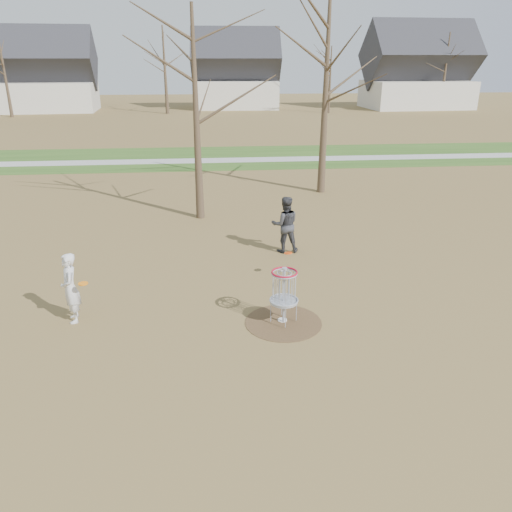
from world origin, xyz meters
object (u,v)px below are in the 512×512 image
Objects in this scene: player_throwing at (285,224)px; disc_grounded at (282,320)px; player_standing at (70,288)px; disc_golf_basket at (284,287)px.

player_throwing is 8.16× the size of disc_grounded.
player_standing is 4.91m from disc_golf_basket.
player_standing is at bearing 173.32° from disc_golf_basket.
disc_grounded is at bearing 79.92° from player_throwing.
disc_grounded is 0.90m from disc_golf_basket.
player_standing is 4.95m from disc_grounded.
player_standing is 0.93× the size of player_throwing.
disc_grounded is (-0.72, -4.50, -0.88)m from player_throwing.
player_standing is 6.87m from player_throwing.
player_throwing is 4.64m from disc_grounded.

